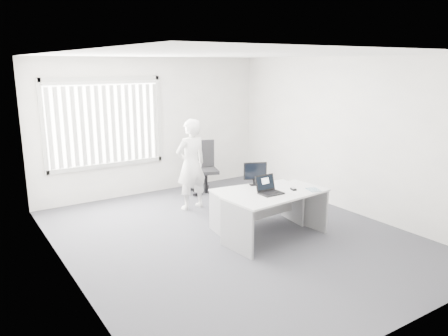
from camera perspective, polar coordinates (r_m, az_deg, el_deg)
ground at (r=7.03m, az=1.18°, el=-8.85°), size 6.00×6.00×0.00m
wall_back at (r=9.22m, az=-9.40°, el=5.39°), size 5.00×0.02×2.80m
wall_front at (r=4.55m, az=23.14°, el=-3.87°), size 5.00×0.02×2.80m
wall_left at (r=5.63m, az=-20.25°, el=-0.40°), size 0.02×6.00×2.80m
wall_right at (r=8.28m, az=15.71°, el=4.15°), size 0.02×6.00×2.80m
ceiling at (r=6.50m, az=1.30°, el=14.62°), size 5.00×6.00×0.02m
window at (r=8.81m, az=-15.30°, el=5.71°), size 2.32×0.06×1.76m
blinds at (r=8.76m, az=-15.17°, el=5.47°), size 2.20×0.10×1.50m
desk_near at (r=6.79m, az=6.85°, el=-4.93°), size 1.69×0.91×0.74m
desk_far at (r=7.25m, az=4.36°, el=-4.15°), size 1.54×0.87×0.67m
office_chair at (r=9.23m, az=-2.46°, el=-1.15°), size 0.79×0.79×1.10m
person at (r=8.11m, az=-4.32°, el=0.47°), size 0.65×0.46×1.70m
laptop at (r=6.62m, az=6.20°, el=-2.27°), size 0.35×0.31×0.27m
paper_sheet at (r=6.85m, az=9.34°, el=-3.03°), size 0.34×0.28×0.00m
mouse at (r=6.91m, az=9.05°, el=-2.68°), size 0.09×0.12×0.04m
booklet at (r=6.97m, az=11.62°, el=-2.79°), size 0.22×0.27×0.01m
keyboard at (r=7.07m, az=5.27°, el=-2.96°), size 0.42×0.27×0.02m
monitor at (r=7.36m, az=4.09°, el=-0.76°), size 0.41×0.26×0.39m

